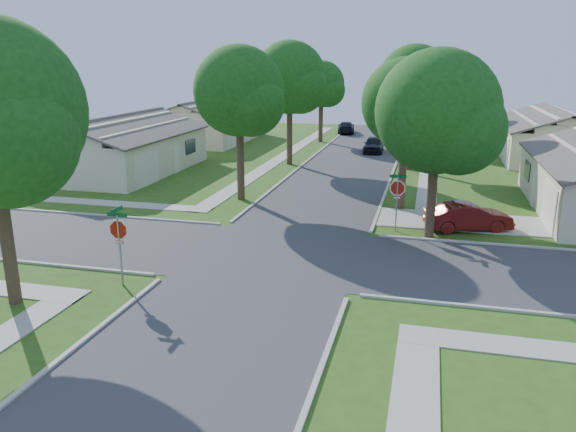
% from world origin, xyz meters
% --- Properties ---
extents(ground, '(100.00, 100.00, 0.00)m').
position_xyz_m(ground, '(0.00, 0.00, 0.00)').
color(ground, '#304E15').
rests_on(ground, ground).
extents(road_ns, '(7.00, 100.00, 0.02)m').
position_xyz_m(road_ns, '(0.00, 0.00, 0.00)').
color(road_ns, '#333335').
rests_on(road_ns, ground).
extents(sidewalk_ne, '(1.20, 40.00, 0.04)m').
position_xyz_m(sidewalk_ne, '(6.10, 26.00, 0.02)').
color(sidewalk_ne, '#9E9B91').
rests_on(sidewalk_ne, ground).
extents(sidewalk_nw, '(1.20, 40.00, 0.04)m').
position_xyz_m(sidewalk_nw, '(-6.10, 26.00, 0.02)').
color(sidewalk_nw, '#9E9B91').
rests_on(sidewalk_nw, ground).
extents(driveway, '(8.80, 3.60, 0.05)m').
position_xyz_m(driveway, '(7.90, 7.10, 0.03)').
color(driveway, '#9E9B91').
rests_on(driveway, ground).
extents(stop_sign_sw, '(1.05, 0.80, 2.98)m').
position_xyz_m(stop_sign_sw, '(-4.70, -4.70, 2.03)').
color(stop_sign_sw, gray).
rests_on(stop_sign_sw, ground).
extents(stop_sign_ne, '(1.05, 0.80, 2.98)m').
position_xyz_m(stop_sign_ne, '(4.70, 4.70, 2.03)').
color(stop_sign_ne, gray).
rests_on(stop_sign_ne, ground).
extents(tree_e_near, '(4.97, 4.80, 8.28)m').
position_xyz_m(tree_e_near, '(4.75, 9.01, 5.64)').
color(tree_e_near, '#38281C').
rests_on(tree_e_near, ground).
extents(tree_e_mid, '(5.59, 5.40, 9.21)m').
position_xyz_m(tree_e_mid, '(4.76, 21.01, 6.25)').
color(tree_e_mid, '#38281C').
rests_on(tree_e_mid, ground).
extents(tree_e_far, '(5.17, 5.00, 8.72)m').
position_xyz_m(tree_e_far, '(4.75, 34.01, 5.98)').
color(tree_e_far, '#38281C').
rests_on(tree_e_far, ground).
extents(tree_w_near, '(5.38, 5.20, 8.97)m').
position_xyz_m(tree_w_near, '(-4.64, 9.01, 6.12)').
color(tree_w_near, '#38281C').
rests_on(tree_w_near, ground).
extents(tree_w_mid, '(5.80, 5.60, 9.56)m').
position_xyz_m(tree_w_mid, '(-4.64, 21.01, 6.49)').
color(tree_w_mid, '#38281C').
rests_on(tree_w_mid, ground).
extents(tree_w_far, '(4.76, 4.60, 8.04)m').
position_xyz_m(tree_w_far, '(-4.65, 34.01, 5.51)').
color(tree_w_far, '#38281C').
rests_on(tree_w_far, ground).
extents(tree_ne_corner, '(5.80, 5.60, 8.66)m').
position_xyz_m(tree_ne_corner, '(6.36, 4.21, 5.59)').
color(tree_ne_corner, '#38281C').
rests_on(tree_ne_corner, ground).
extents(house_ne_far, '(8.42, 13.60, 4.23)m').
position_xyz_m(house_ne_far, '(15.99, 29.00, 1.52)').
color(house_ne_far, beige).
rests_on(house_ne_far, ground).
extents(house_nw_near, '(8.42, 13.60, 4.23)m').
position_xyz_m(house_nw_near, '(-15.99, 15.00, 1.52)').
color(house_nw_near, beige).
rests_on(house_nw_near, ground).
extents(house_nw_far, '(8.42, 13.60, 4.23)m').
position_xyz_m(house_nw_far, '(-15.99, 32.00, 1.52)').
color(house_nw_far, beige).
rests_on(house_nw_far, ground).
extents(car_driveway, '(4.38, 2.65, 1.36)m').
position_xyz_m(car_driveway, '(8.13, 5.69, 0.68)').
color(car_driveway, maroon).
rests_on(car_driveway, ground).
extents(car_curb_east, '(1.79, 4.21, 1.42)m').
position_xyz_m(car_curb_east, '(1.20, 28.65, 0.71)').
color(car_curb_east, black).
rests_on(car_curb_east, ground).
extents(car_curb_west, '(2.44, 4.74, 1.31)m').
position_xyz_m(car_curb_west, '(-3.20, 41.48, 0.66)').
color(car_curb_west, black).
rests_on(car_curb_west, ground).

